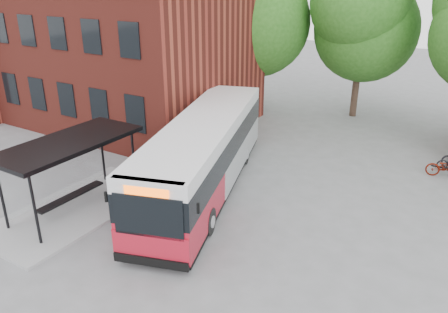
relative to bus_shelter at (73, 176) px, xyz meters
The scene contains 7 objects.
ground 4.83m from the bus_shelter, 12.53° to the left, with size 100.00×100.00×0.00m, color slate.
station_building 13.42m from the bus_shelter, 130.36° to the left, with size 18.40×10.40×8.50m, color maroon, non-canonical shape.
bus_shelter is the anchor object (origin of this frame).
tree_0 17.54m from the bus_shelter, 95.04° to the left, with size 7.92×7.92×11.00m, color #225617, non-canonical shape.
tree_1 19.19m from the bus_shelter, 73.01° to the left, with size 7.92×7.92×10.40m, color #225617, non-canonical shape.
city_bus 5.27m from the bus_shelter, 52.89° to the left, with size 2.57×12.07×3.07m, color #AC1325, non-canonical shape.
bicycle_0 16.05m from the bus_shelter, 42.16° to the left, with size 0.63×1.80×0.95m, color #5B1306.
Camera 1 is at (8.19, -10.74, 8.43)m, focal length 35.00 mm.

